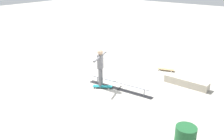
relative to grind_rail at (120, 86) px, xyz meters
The scene contains 6 objects.
ground_plane 0.48m from the grind_rail, 168.73° to the right, with size 60.00×60.00×0.00m, color #ADA89E.
grind_rail is the anchor object (origin of this frame).
skate_ledge 2.83m from the grind_rail, 134.40° to the right, with size 1.86×0.42×0.32m, color #B2A893.
skater_main 1.15m from the grind_rail, 23.18° to the left, with size 0.52×1.26×1.63m.
skateboard_main 0.72m from the grind_rail, 28.75° to the left, with size 0.79×0.59×0.09m.
loose_skateboard_natural 3.09m from the grind_rail, 99.71° to the right, with size 0.82×0.44×0.09m.
Camera 1 is at (-5.09, 7.56, 4.48)m, focal length 40.37 mm.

